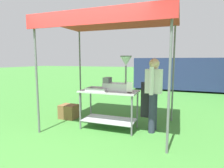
{
  "coord_description": "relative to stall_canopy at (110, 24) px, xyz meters",
  "views": [
    {
      "loc": [
        1.7,
        -3.08,
        1.57
      ],
      "look_at": [
        0.21,
        1.02,
        1.01
      ],
      "focal_mm": 29.85,
      "sensor_mm": 36.0,
      "label": 1
    }
  ],
  "objects": [
    {
      "name": "menu_sign",
      "position": [
        0.52,
        -0.25,
        -1.39
      ],
      "size": [
        0.13,
        0.05,
        0.23
      ],
      "color": "black",
      "rests_on": "donut_cart"
    },
    {
      "name": "van_navy",
      "position": [
        2.08,
        6.67,
        -1.49
      ],
      "size": [
        5.81,
        2.14,
        1.69
      ],
      "color": "navy",
      "rests_on": "ground"
    },
    {
      "name": "donut_fryer",
      "position": [
        0.22,
        -0.12,
        -1.22
      ],
      "size": [
        0.62,
        0.28,
        0.78
      ],
      "color": "#B7B7BC",
      "rests_on": "donut_cart"
    },
    {
      "name": "donut_tray",
      "position": [
        -0.23,
        -0.21,
        -1.46
      ],
      "size": [
        0.47,
        0.34,
        0.07
      ],
      "color": "#B7B7BC",
      "rests_on": "donut_cart"
    },
    {
      "name": "ground_plane",
      "position": [
        -0.21,
        5.08,
        -2.37
      ],
      "size": [
        70.0,
        70.0,
        0.0
      ],
      "primitive_type": "plane",
      "color": "#3D7F33"
    },
    {
      "name": "vendor",
      "position": [
        0.97,
        0.07,
        -1.47
      ],
      "size": [
        0.46,
        0.54,
        1.61
      ],
      "color": "#2D3347",
      "rests_on": "ground"
    },
    {
      "name": "stall_canopy",
      "position": [
        0.0,
        0.0,
        0.0
      ],
      "size": [
        2.89,
        2.03,
        2.47
      ],
      "color": "slate",
      "rests_on": "ground"
    },
    {
      "name": "donut_cart",
      "position": [
        -0.0,
        -0.1,
        -1.74
      ],
      "size": [
        1.31,
        0.64,
        0.89
      ],
      "color": "#B7B7BC",
      "rests_on": "ground"
    },
    {
      "name": "supply_crate",
      "position": [
        -1.31,
        0.23,
        -2.18
      ],
      "size": [
        0.45,
        0.37,
        0.37
      ],
      "color": "brown",
      "rests_on": "ground"
    }
  ]
}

